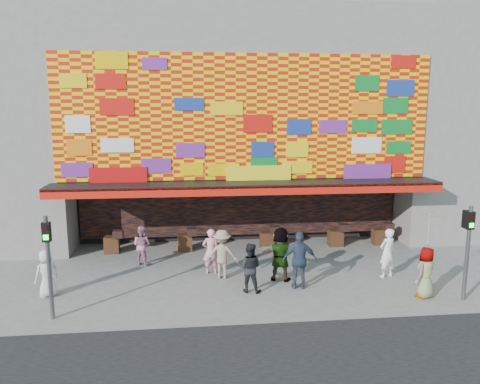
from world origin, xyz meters
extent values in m
plane|color=slate|center=(0.00, 0.00, 0.00)|extent=(90.00, 90.00, 0.00)
cube|color=gray|center=(0.00, 8.00, 6.50)|extent=(15.00, 8.00, 7.00)
cube|color=black|center=(0.00, 9.00, 1.50)|extent=(15.00, 6.00, 3.00)
cube|color=gray|center=(-7.30, 5.00, 1.50)|extent=(0.40, 2.00, 3.00)
cube|color=gray|center=(7.30, 5.00, 1.50)|extent=(0.40, 2.00, 3.00)
cube|color=black|center=(0.00, 3.40, 3.00)|extent=(15.20, 1.60, 0.12)
cube|color=red|center=(0.00, 2.62, 2.85)|extent=(15.20, 0.04, 0.35)
cube|color=#FFCE00|center=(0.00, 3.96, 5.55)|extent=(14.80, 0.08, 4.90)
cube|color=black|center=(0.00, 5.85, 1.55)|extent=(14.00, 0.25, 2.50)
cylinder|color=#59595B|center=(-6.20, -1.50, 1.50)|extent=(0.12, 0.12, 3.00)
cube|color=black|center=(-6.20, -1.50, 2.55)|extent=(0.22, 0.18, 0.55)
cube|color=black|center=(-6.20, -1.59, 2.68)|extent=(0.14, 0.02, 0.14)
cube|color=#19E533|center=(-6.20, -1.59, 2.42)|extent=(0.14, 0.02, 0.14)
cylinder|color=#59595B|center=(6.20, -1.50, 1.50)|extent=(0.12, 0.12, 3.00)
cube|color=black|center=(6.20, -1.50, 2.55)|extent=(0.22, 0.18, 0.55)
cube|color=black|center=(6.20, -1.59, 2.68)|extent=(0.14, 0.02, 0.14)
cube|color=#19E533|center=(6.20, -1.59, 2.42)|extent=(0.14, 0.02, 0.14)
imported|color=silver|center=(-6.80, 0.17, 0.77)|extent=(0.89, 0.85, 1.53)
imported|color=pink|center=(-1.54, 1.73, 0.83)|extent=(0.61, 0.40, 1.66)
imported|color=black|center=(-0.37, -0.11, 0.81)|extent=(0.94, 0.83, 1.63)
imported|color=gray|center=(-1.17, 1.23, 0.87)|extent=(1.21, 0.81, 1.73)
imported|color=#303E55|center=(1.31, -0.01, 0.97)|extent=(1.17, 0.56, 1.94)
imported|color=gray|center=(0.82, 0.77, 0.95)|extent=(1.84, 1.16, 1.89)
imported|color=gray|center=(5.09, -1.17, 0.82)|extent=(0.95, 0.87, 1.63)
imported|color=white|center=(4.63, 0.71, 0.88)|extent=(0.75, 0.61, 1.76)
imported|color=#BF7C97|center=(-4.11, 2.99, 0.76)|extent=(0.93, 0.87, 1.52)
imported|color=#FAD79D|center=(5.09, -1.17, 2.22)|extent=(1.44, 1.46, 1.05)
cylinder|color=#4C3326|center=(5.09, -1.17, 1.25)|extent=(0.02, 0.02, 1.00)
camera|label=1|loc=(-2.23, -14.47, 5.92)|focal=35.00mm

